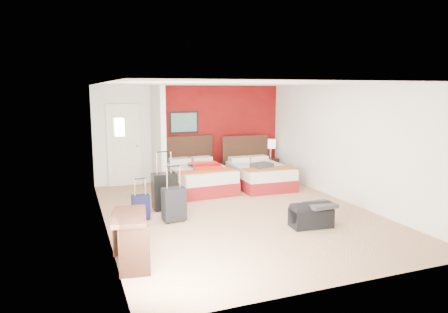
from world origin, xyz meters
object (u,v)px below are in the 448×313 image
desk (130,240)px  red_suitcase_open (204,165)px  bed_left (199,178)px  nightstand (270,167)px  suitcase_navy (141,208)px  suitcase_black (165,192)px  bed_right (260,176)px  duffel_bag (311,217)px  table_lamp (270,149)px  suitcase_charcoal (174,206)px

desk → red_suitcase_open: bearing=67.7°
bed_left → nightstand: 2.43m
red_suitcase_open → suitcase_navy: red_suitcase_open is taller
nightstand → suitcase_black: bearing=-156.5°
bed_right → duffel_bag: bearing=-97.0°
suitcase_black → suitcase_navy: size_ratio=1.61×
duffel_bag → suitcase_navy: bearing=157.6°
table_lamp → suitcase_charcoal: table_lamp is taller
bed_right → table_lamp: table_lamp is taller
nightstand → suitcase_navy: 4.79m
bed_left → bed_right: size_ratio=1.05×
bed_left → red_suitcase_open: 0.36m
suitcase_charcoal → bed_right: bearing=29.9°
nightstand → desk: size_ratio=0.58×
bed_left → suitcase_navy: (-1.71, -1.84, -0.06)m
duffel_bag → desk: desk is taller
suitcase_black → suitcase_charcoal: suitcase_black is taller
suitcase_navy → duffel_bag: size_ratio=0.62×
bed_right → suitcase_black: (-2.67, -1.14, 0.09)m
nightstand → desk: desk is taller
red_suitcase_open → suitcase_charcoal: red_suitcase_open is taller
suitcase_charcoal → desk: bearing=-127.8°
red_suitcase_open → duffel_bag: red_suitcase_open is taller
red_suitcase_open → duffel_bag: size_ratio=1.19×
red_suitcase_open → desk: 4.34m
suitcase_charcoal → nightstand: bearing=34.0°
bed_left → bed_right: bed_left is taller
bed_right → suitcase_navy: bearing=-150.9°
nightstand → bed_left: bearing=-169.2°
nightstand → table_lamp: (0.00, 0.00, 0.52)m
suitcase_navy → table_lamp: bearing=33.7°
nightstand → duffel_bag: (-1.27, -4.06, -0.07)m
bed_right → suitcase_navy: bed_right is taller
suitcase_navy → duffel_bag: (2.74, -1.44, -0.04)m
bed_left → suitcase_navy: 2.51m
bed_left → suitcase_black: size_ratio=2.60×
bed_left → suitcase_navy: bearing=-136.0°
table_lamp → desk: table_lamp is taller
bed_left → nightstand: bed_left is taller
bed_right → red_suitcase_open: red_suitcase_open is taller
bed_right → suitcase_charcoal: size_ratio=2.94×
table_lamp → bed_right: bearing=-128.9°
bed_left → desk: bearing=-122.9°
nightstand → suitcase_black: size_ratio=0.71×
suitcase_charcoal → bed_left: bearing=55.5°
table_lamp → suitcase_black: (-3.45, -2.11, -0.41)m
bed_right → duffel_bag: size_ratio=2.46×
nightstand → duffel_bag: nightstand is taller
bed_left → red_suitcase_open: (0.10, -0.10, 0.33)m
red_suitcase_open → suitcase_navy: 2.54m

